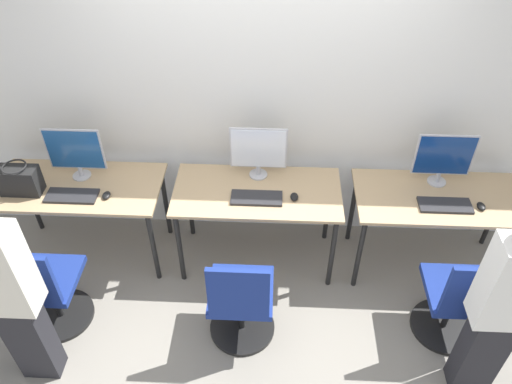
# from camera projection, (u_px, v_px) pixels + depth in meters

# --- Properties ---
(ground_plane) EXTENTS (20.00, 20.00, 0.00)m
(ground_plane) POSITION_uv_depth(u_px,v_px,m) (255.00, 285.00, 4.03)
(ground_plane) COLOR gray
(wall_back) EXTENTS (12.00, 0.05, 2.80)m
(wall_back) POSITION_uv_depth(u_px,v_px,m) (260.00, 85.00, 3.67)
(wall_back) COLOR silver
(wall_back) RESTS_ON ground_plane
(desk_left) EXTENTS (1.27, 0.62, 0.75)m
(desk_left) POSITION_uv_depth(u_px,v_px,m) (80.00, 193.00, 3.88)
(desk_left) COLOR tan
(desk_left) RESTS_ON ground_plane
(monitor_left) EXTENTS (0.43, 0.14, 0.43)m
(monitor_left) POSITION_uv_depth(u_px,v_px,m) (75.00, 152.00, 3.75)
(monitor_left) COLOR #B2B2B7
(monitor_left) RESTS_ON desk_left
(keyboard_left) EXTENTS (0.38, 0.16, 0.02)m
(keyboard_left) POSITION_uv_depth(u_px,v_px,m) (72.00, 196.00, 3.72)
(keyboard_left) COLOR #262628
(keyboard_left) RESTS_ON desk_left
(mouse_left) EXTENTS (0.06, 0.09, 0.03)m
(mouse_left) POSITION_uv_depth(u_px,v_px,m) (106.00, 195.00, 3.71)
(mouse_left) COLOR black
(mouse_left) RESTS_ON desk_left
(office_chair_left) EXTENTS (0.48, 0.48, 0.91)m
(office_chair_left) POSITION_uv_depth(u_px,v_px,m) (46.00, 292.00, 3.52)
(office_chair_left) COLOR black
(office_chair_left) RESTS_ON ground_plane
(person_left) EXTENTS (0.36, 0.21, 1.57)m
(person_left) POSITION_uv_depth(u_px,v_px,m) (7.00, 292.00, 2.93)
(person_left) COLOR #232328
(person_left) RESTS_ON ground_plane
(desk_center) EXTENTS (1.27, 0.62, 0.75)m
(desk_center) POSITION_uv_depth(u_px,v_px,m) (257.00, 199.00, 3.83)
(desk_center) COLOR tan
(desk_center) RESTS_ON ground_plane
(monitor_center) EXTENTS (0.43, 0.14, 0.43)m
(monitor_center) POSITION_uv_depth(u_px,v_px,m) (258.00, 151.00, 3.76)
(monitor_center) COLOR #B2B2B7
(monitor_center) RESTS_ON desk_center
(keyboard_center) EXTENTS (0.38, 0.16, 0.02)m
(keyboard_center) POSITION_uv_depth(u_px,v_px,m) (257.00, 198.00, 3.70)
(keyboard_center) COLOR #262628
(keyboard_center) RESTS_ON desk_center
(mouse_center) EXTENTS (0.06, 0.09, 0.03)m
(mouse_center) POSITION_uv_depth(u_px,v_px,m) (294.00, 197.00, 3.70)
(mouse_center) COLOR black
(mouse_center) RESTS_ON desk_center
(office_chair_center) EXTENTS (0.48, 0.48, 0.91)m
(office_chair_center) POSITION_uv_depth(u_px,v_px,m) (241.00, 304.00, 3.44)
(office_chair_center) COLOR black
(office_chair_center) RESTS_ON ground_plane
(desk_right) EXTENTS (1.27, 0.62, 0.75)m
(desk_right) POSITION_uv_depth(u_px,v_px,m) (439.00, 205.00, 3.78)
(desk_right) COLOR tan
(desk_right) RESTS_ON ground_plane
(monitor_right) EXTENTS (0.43, 0.14, 0.43)m
(monitor_right) POSITION_uv_depth(u_px,v_px,m) (444.00, 157.00, 3.70)
(monitor_right) COLOR #B2B2B7
(monitor_right) RESTS_ON desk_right
(keyboard_right) EXTENTS (0.38, 0.16, 0.02)m
(keyboard_right) POSITION_uv_depth(u_px,v_px,m) (445.00, 205.00, 3.64)
(keyboard_right) COLOR #262628
(keyboard_right) RESTS_ON desk_right
(mouse_right) EXTENTS (0.06, 0.09, 0.03)m
(mouse_right) POSITION_uv_depth(u_px,v_px,m) (481.00, 206.00, 3.62)
(mouse_right) COLOR black
(mouse_right) RESTS_ON desk_right
(office_chair_right) EXTENTS (0.48, 0.48, 0.91)m
(office_chair_right) POSITION_uv_depth(u_px,v_px,m) (457.00, 303.00, 3.45)
(office_chair_right) COLOR black
(office_chair_right) RESTS_ON ground_plane
(person_right) EXTENTS (0.36, 0.21, 1.57)m
(person_right) POSITION_uv_depth(u_px,v_px,m) (505.00, 305.00, 2.86)
(person_right) COLOR #232328
(person_right) RESTS_ON ground_plane
(handbag) EXTENTS (0.30, 0.18, 0.25)m
(handbag) POSITION_uv_depth(u_px,v_px,m) (19.00, 180.00, 3.69)
(handbag) COLOR black
(handbag) RESTS_ON desk_left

